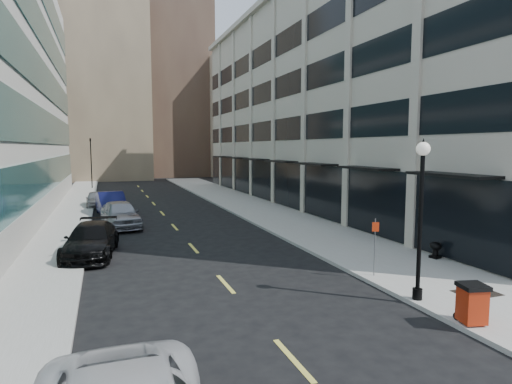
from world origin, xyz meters
TOP-DOWN VIEW (x-y plane):
  - sidewalk_right at (7.50, 20.00)m, footprint 5.00×80.00m
  - sidewalk_left at (-6.50, 20.00)m, footprint 3.00×80.00m
  - building_right at (16.94, 26.99)m, footprint 15.30×46.50m
  - skyline_tan_near at (-4.00, 68.00)m, footprint 14.00×18.00m
  - skyline_brown at (8.00, 72.00)m, footprint 12.00×16.00m
  - skyline_tan_far at (-14.00, 78.00)m, footprint 12.00×14.00m
  - skyline_stone at (18.00, 66.00)m, footprint 10.00×14.00m
  - grate_far at (7.60, 3.80)m, footprint 1.40×1.00m
  - road_centerline at (0.00, 17.00)m, footprint 0.15×68.20m
  - traffic_signal at (-5.50, 48.00)m, footprint 0.66×0.66m
  - car_black_pickup at (-4.76, 14.00)m, footprint 2.79×5.45m
  - car_silver_sedan at (-3.20, 21.00)m, footprint 2.66×5.24m
  - car_blue_sedan at (-3.67, 26.47)m, footprint 2.35×5.38m
  - car_grey_sedan at (-4.80, 31.40)m, footprint 1.71×4.00m
  - trash_bin at (5.40, 1.94)m, footprint 0.84×0.85m
  - lamppost at (5.30, 4.00)m, footprint 0.43×0.43m
  - sign_post at (5.51, 6.64)m, footprint 0.25×0.12m
  - urn_planter at (9.60, 7.94)m, footprint 0.52×0.52m

SIDE VIEW (x-z plane):
  - road_centerline at x=0.00m, z-range 0.00..0.01m
  - sidewalk_right at x=7.50m, z-range 0.00..0.15m
  - sidewalk_left at x=-6.50m, z-range 0.00..0.15m
  - grate_far at x=7.60m, z-range 0.15..0.16m
  - urn_planter at x=9.60m, z-range 0.23..0.95m
  - car_grey_sedan at x=-4.80m, z-range 0.00..1.35m
  - car_black_pickup at x=-4.76m, z-range 0.00..1.51m
  - trash_bin at x=5.40m, z-range 0.19..1.32m
  - car_silver_sedan at x=-3.20m, z-range 0.00..1.71m
  - car_blue_sedan at x=-3.67m, z-range 0.00..1.72m
  - sign_post at x=5.51m, z-range 0.48..2.70m
  - lamppost at x=5.30m, z-range 0.60..5.77m
  - traffic_signal at x=-5.50m, z-range 2.23..9.21m
  - building_right at x=16.94m, z-range -0.13..18.12m
  - skyline_stone at x=18.00m, z-range 0.00..20.00m
  - skyline_tan_far at x=-14.00m, z-range 0.00..22.00m
  - skyline_tan_near at x=-4.00m, z-range 0.00..28.00m
  - skyline_brown at x=8.00m, z-range 0.00..34.00m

